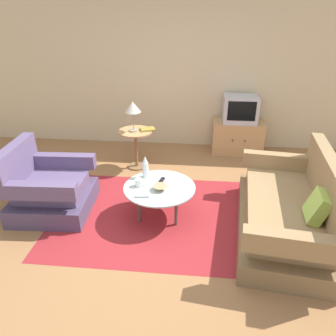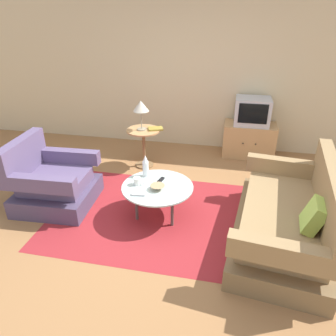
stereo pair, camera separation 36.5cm
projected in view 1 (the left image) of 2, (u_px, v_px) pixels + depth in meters
ground_plane at (162, 225)px, 3.76m from camera, size 16.00×16.00×0.00m
back_wall at (178, 71)px, 5.45m from camera, size 9.00×0.12×2.70m
area_rug at (160, 216)px, 3.92m from camera, size 2.63×1.91×0.00m
armchair at (48, 190)px, 3.92m from camera, size 0.97×0.95×0.88m
couch at (289, 212)px, 3.48m from camera, size 1.15×1.91×0.93m
coffee_table at (160, 189)px, 3.74m from camera, size 0.86×0.86×0.42m
side_table at (136, 141)px, 4.92m from camera, size 0.53×0.53×0.63m
tv_stand at (237, 137)px, 5.54m from camera, size 0.87×0.51×0.57m
television at (240, 109)px, 5.31m from camera, size 0.57×0.46×0.45m
table_lamp at (133, 108)px, 4.67m from camera, size 0.24×0.24×0.46m
vase at (145, 167)px, 3.88m from camera, size 0.08×0.08×0.29m
mug at (139, 183)px, 3.72m from camera, size 0.14×0.09×0.09m
bowl at (160, 188)px, 3.65m from camera, size 0.17×0.17×0.05m
tv_remote_dark at (161, 181)px, 3.84m from camera, size 0.08×0.15×0.02m
tv_remote_silver at (142, 196)px, 3.52m from camera, size 0.16×0.06×0.02m
book at (148, 129)px, 4.86m from camera, size 0.27×0.23×0.03m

